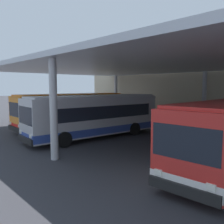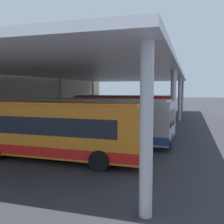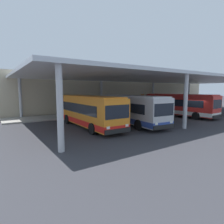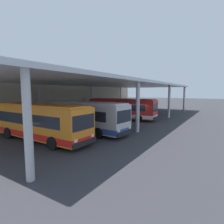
{
  "view_description": "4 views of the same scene",
  "coord_description": "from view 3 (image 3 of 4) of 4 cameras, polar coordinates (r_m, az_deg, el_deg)",
  "views": [
    {
      "loc": [
        5.04,
        -8.62,
        3.81
      ],
      "look_at": [
        -9.96,
        5.03,
        1.68
      ],
      "focal_mm": 38.84,
      "sensor_mm": 36.0,
      "label": 1
    },
    {
      "loc": [
        -25.98,
        -3.71,
        3.84
      ],
      "look_at": [
        -3.36,
        3.16,
        1.74
      ],
      "focal_mm": 41.26,
      "sensor_mm": 36.0,
      "label": 2
    },
    {
      "loc": [
        -22.01,
        -13.27,
        3.76
      ],
      "look_at": [
        -10.65,
        3.6,
        1.32
      ],
      "focal_mm": 29.48,
      "sensor_mm": 36.0,
      "label": 3
    },
    {
      "loc": [
        -23.36,
        -10.17,
        4.23
      ],
      "look_at": [
        -3.96,
        2.05,
        1.63
      ],
      "focal_mm": 28.9,
      "sensor_mm": 36.0,
      "label": 4
    }
  ],
  "objects": [
    {
      "name": "ground_plane",
      "position": [
        25.97,
        24.69,
        -2.1
      ],
      "size": [
        200.0,
        200.0,
        0.0
      ],
      "primitive_type": "plane",
      "color": "#333338"
    },
    {
      "name": "platform_kerb",
      "position": [
        33.52,
        7.33,
        0.51
      ],
      "size": [
        42.0,
        4.5,
        0.18
      ],
      "primitive_type": "cube",
      "color": "#A39E93",
      "rests_on": "ground"
    },
    {
      "name": "station_building_facade",
      "position": [
        35.83,
        3.96,
        5.95
      ],
      "size": [
        48.0,
        1.6,
        6.41
      ],
      "primitive_type": "cube",
      "color": "#C1B293",
      "rests_on": "ground"
    },
    {
      "name": "canopy_shelter",
      "position": [
        28.97,
        15.79,
        9.67
      ],
      "size": [
        40.0,
        17.0,
        5.55
      ],
      "color": "silver",
      "rests_on": "ground"
    },
    {
      "name": "bus_nearest_bay",
      "position": [
        18.85,
        -7.36,
        0.39
      ],
      "size": [
        2.8,
        10.56,
        3.17
      ],
      "color": "orange",
      "rests_on": "ground"
    },
    {
      "name": "bus_second_bay",
      "position": [
        20.53,
        5.39,
        0.94
      ],
      "size": [
        3.23,
        10.67,
        3.17
      ],
      "color": "#B7B7BC",
      "rests_on": "ground"
    },
    {
      "name": "bus_middle_bay",
      "position": [
        28.17,
        20.08,
        2.15
      ],
      "size": [
        3.2,
        10.67,
        3.17
      ],
      "color": "red",
      "rests_on": "ground"
    },
    {
      "name": "bench_waiting",
      "position": [
        39.1,
        15.94,
        2.04
      ],
      "size": [
        1.8,
        0.45,
        0.92
      ],
      "color": "#383D47",
      "rests_on": "platform_kerb"
    },
    {
      "name": "banner_sign",
      "position": [
        33.33,
        9.39,
        3.7
      ],
      "size": [
        0.7,
        0.12,
        3.2
      ],
      "color": "#B2B2B7",
      "rests_on": "platform_kerb"
    }
  ]
}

